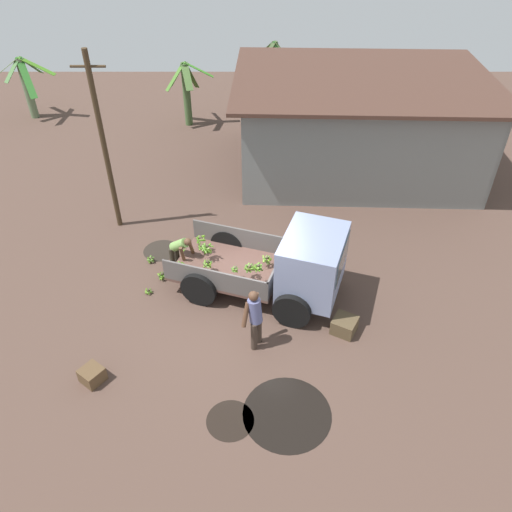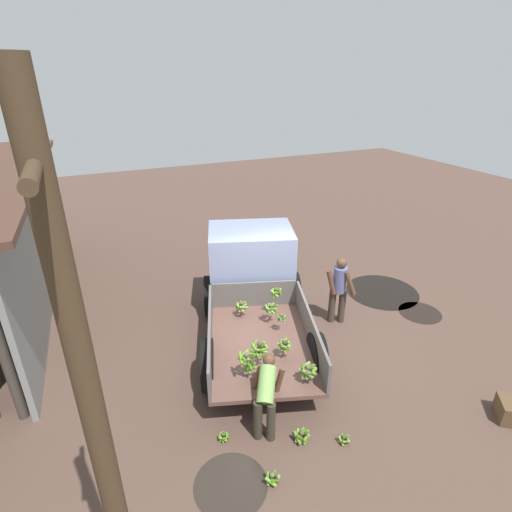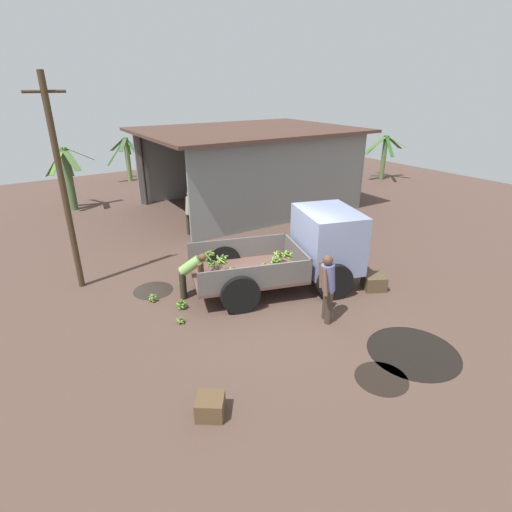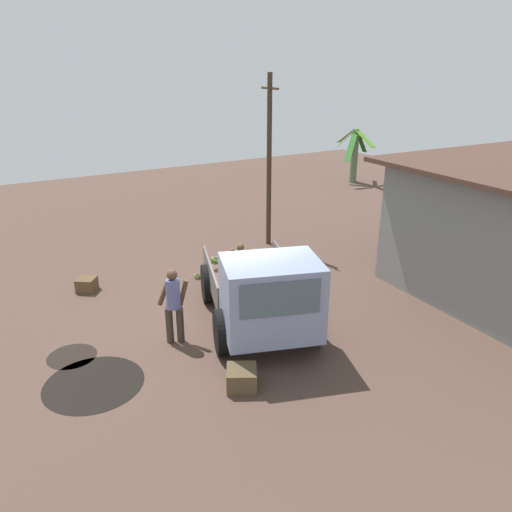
% 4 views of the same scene
% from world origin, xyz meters
% --- Properties ---
extents(ground, '(36.00, 36.00, 0.00)m').
position_xyz_m(ground, '(0.00, 0.00, 0.00)').
color(ground, brown).
extents(mud_patch_0, '(1.05, 1.05, 0.01)m').
position_xyz_m(mud_patch_0, '(-2.61, 1.94, 0.00)').
color(mud_patch_0, '#2D261F').
rests_on(mud_patch_0, ground).
extents(mud_patch_1, '(0.99, 0.99, 0.01)m').
position_xyz_m(mud_patch_1, '(-0.34, -3.78, 0.00)').
color(mud_patch_1, black).
rests_on(mud_patch_1, ground).
extents(mud_patch_2, '(1.86, 1.86, 0.01)m').
position_xyz_m(mud_patch_2, '(0.84, -3.62, 0.00)').
color(mud_patch_2, black).
rests_on(mud_patch_2, ground).
extents(cargo_truck, '(4.74, 3.22, 2.03)m').
position_xyz_m(cargo_truck, '(1.15, -0.04, 1.07)').
color(cargo_truck, brown).
rests_on(cargo_truck, ground).
extents(utility_pole, '(0.91, 0.15, 5.36)m').
position_xyz_m(utility_pole, '(-4.11, 3.30, 2.76)').
color(utility_pole, '#41301F').
rests_on(utility_pole, ground).
extents(person_foreground_visitor, '(0.55, 0.65, 1.65)m').
position_xyz_m(person_foreground_visitor, '(0.17, -1.71, 0.92)').
color(person_foreground_visitor, '#3F3229').
rests_on(person_foreground_visitor, ground).
extents(person_worker_loading, '(0.76, 0.69, 1.21)m').
position_xyz_m(person_worker_loading, '(-1.90, 1.06, 0.72)').
color(person_worker_loading, '#332D23').
rests_on(person_worker_loading, ground).
extents(banana_bunch_on_ground_0, '(0.18, 0.20, 0.16)m').
position_xyz_m(banana_bunch_on_ground_0, '(-1.86, 1.77, 0.09)').
color(banana_bunch_on_ground_0, '#4C4431').
rests_on(banana_bunch_on_ground_0, ground).
extents(banana_bunch_on_ground_1, '(0.29, 0.28, 0.23)m').
position_xyz_m(banana_bunch_on_ground_1, '(-2.37, 0.66, 0.13)').
color(banana_bunch_on_ground_1, brown).
rests_on(banana_bunch_on_ground_1, ground).
extents(banana_bunch_on_ground_2, '(0.21, 0.20, 0.15)m').
position_xyz_m(banana_bunch_on_ground_2, '(-2.66, 0.07, 0.08)').
color(banana_bunch_on_ground_2, '#463F2D').
rests_on(banana_bunch_on_ground_2, ground).
extents(banana_bunch_on_ground_3, '(0.24, 0.24, 0.20)m').
position_xyz_m(banana_bunch_on_ground_3, '(-2.81, 1.39, 0.11)').
color(banana_bunch_on_ground_3, brown).
rests_on(banana_bunch_on_ground_3, ground).
extents(wooden_crate_1, '(0.74, 0.74, 0.40)m').
position_xyz_m(wooden_crate_1, '(2.34, -1.28, 0.20)').
color(wooden_crate_1, brown).
rests_on(wooden_crate_1, ground).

